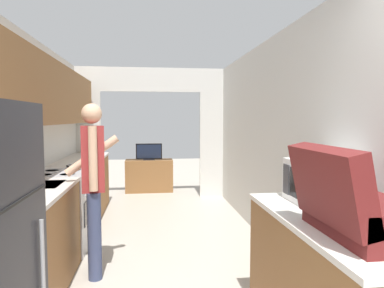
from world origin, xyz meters
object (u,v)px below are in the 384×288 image
object	(u,v)px
tv_cabinet	(149,176)
television	(149,152)
microwave	(320,183)
range_oven	(61,211)
knife	(69,166)
suitcase	(352,206)
person	(93,184)

from	to	relation	value
tv_cabinet	television	bearing A→B (deg)	-90.00
microwave	tv_cabinet	bearing A→B (deg)	104.14
range_oven	knife	xyz separation A→B (m)	(-0.01, 0.49, 0.46)
suitcase	knife	xyz separation A→B (m)	(-2.11, 2.93, -0.16)
person	microwave	world-z (taller)	person
tv_cabinet	knife	size ratio (longest dim) A/B	3.08
microwave	tv_cabinet	world-z (taller)	microwave
range_oven	microwave	size ratio (longest dim) A/B	2.02
range_oven	person	distance (m)	0.99
television	microwave	bearing A→B (deg)	-75.74
person	tv_cabinet	xyz separation A→B (m)	(0.54, 3.86, -0.57)
tv_cabinet	knife	bearing A→B (deg)	-111.54
tv_cabinet	knife	xyz separation A→B (m)	(-1.04, -2.64, 0.59)
microwave	knife	bearing A→B (deg)	135.10
person	tv_cabinet	world-z (taller)	person
person	suitcase	distance (m)	2.35
person	suitcase	size ratio (longest dim) A/B	2.54
person	television	size ratio (longest dim) A/B	3.12
range_oven	suitcase	world-z (taller)	suitcase
knife	television	bearing A→B (deg)	49.93
microwave	suitcase	bearing A→B (deg)	-104.41
person	tv_cabinet	bearing A→B (deg)	-18.28
suitcase	microwave	bearing A→B (deg)	75.59
microwave	person	bearing A→B (deg)	149.49
suitcase	knife	world-z (taller)	suitcase
tv_cabinet	knife	distance (m)	2.89
person	suitcase	bearing A→B (deg)	-147.08
television	tv_cabinet	bearing A→B (deg)	90.00
person	television	xyz separation A→B (m)	(0.54, 3.82, -0.07)
suitcase	tv_cabinet	distance (m)	5.71
tv_cabinet	television	distance (m)	0.51
suitcase	knife	bearing A→B (deg)	125.75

